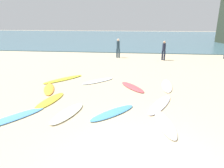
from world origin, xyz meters
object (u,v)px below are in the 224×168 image
(surfboard_3, at_px, (68,113))
(surfboard_4, at_px, (167,86))
(beachgoer_far, at_px, (118,47))
(surfboard_7, at_px, (165,123))
(surfboard_0, at_px, (98,81))
(surfboard_6, at_px, (49,89))
(surfboard_1, at_px, (113,113))
(surfboard_9, at_px, (12,118))
(surfboard_2, at_px, (50,101))
(beachgoer_near, at_px, (164,50))
(surfboard_5, at_px, (132,87))
(surfboard_10, at_px, (64,79))
(surfboard_8, at_px, (160,104))

(surfboard_3, xyz_separation_m, surfboard_4, (4.13, 3.83, -0.01))
(surfboard_4, xyz_separation_m, beachgoer_far, (-3.33, 8.10, 0.92))
(surfboard_7, bearing_deg, surfboard_0, 115.38)
(surfboard_6, relative_size, surfboard_7, 0.96)
(surfboard_1, bearing_deg, surfboard_7, -157.05)
(surfboard_0, relative_size, surfboard_9, 0.83)
(surfboard_2, distance_m, surfboard_4, 5.95)
(beachgoer_near, bearing_deg, surfboard_5, -73.28)
(surfboard_3, bearing_deg, surfboard_0, -79.67)
(surfboard_1, distance_m, surfboard_4, 4.34)
(surfboard_3, bearing_deg, surfboard_7, -170.89)
(surfboard_7, distance_m, surfboard_10, 7.04)
(surfboard_7, bearing_deg, surfboard_2, 153.48)
(surfboard_0, height_order, surfboard_1, surfboard_1)
(surfboard_2, bearing_deg, surfboard_7, -7.30)
(surfboard_1, height_order, surfboard_8, surfboard_8)
(surfboard_4, height_order, surfboard_5, surfboard_5)
(surfboard_0, height_order, surfboard_4, surfboard_4)
(surfboard_1, height_order, surfboard_3, surfboard_3)
(surfboard_10, height_order, beachgoer_near, beachgoer_near)
(surfboard_9, xyz_separation_m, beachgoer_far, (2.64, 12.54, 0.93))
(beachgoer_far, bearing_deg, surfboard_4, 121.60)
(surfboard_8, bearing_deg, surfboard_6, 10.06)
(surfboard_10, bearing_deg, beachgoer_far, 110.36)
(surfboard_10, bearing_deg, surfboard_0, 35.75)
(surfboard_7, bearing_deg, surfboard_6, 142.14)
(surfboard_2, bearing_deg, surfboard_3, -33.43)
(surfboard_8, bearing_deg, beachgoer_far, -51.50)
(surfboard_3, distance_m, beachgoer_near, 12.19)
(surfboard_9, bearing_deg, surfboard_10, 123.51)
(surfboard_1, height_order, surfboard_5, surfboard_5)
(surfboard_5, xyz_separation_m, beachgoer_near, (2.46, 7.80, 0.87))
(surfboard_2, distance_m, beachgoer_near, 11.72)
(surfboard_0, bearing_deg, surfboard_8, 1.56)
(surfboard_10, bearing_deg, surfboard_9, -52.81)
(surfboard_1, relative_size, surfboard_7, 1.03)
(surfboard_8, distance_m, beachgoer_near, 10.06)
(surfboard_9, relative_size, beachgoer_near, 1.50)
(surfboard_0, relative_size, surfboard_5, 1.05)
(surfboard_10, xyz_separation_m, beachgoer_near, (6.50, 6.82, 0.87))
(surfboard_4, bearing_deg, surfboard_3, -132.05)
(surfboard_10, bearing_deg, surfboard_7, -3.53)
(surfboard_5, distance_m, surfboard_9, 5.77)
(surfboard_2, height_order, surfboard_3, surfboard_3)
(surfboard_1, relative_size, surfboard_8, 0.90)
(surfboard_2, distance_m, surfboard_5, 4.16)
(surfboard_8, distance_m, surfboard_10, 6.07)
(surfboard_5, relative_size, surfboard_7, 0.96)
(surfboard_10, bearing_deg, surfboard_2, -41.75)
(surfboard_0, relative_size, beachgoer_near, 1.24)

